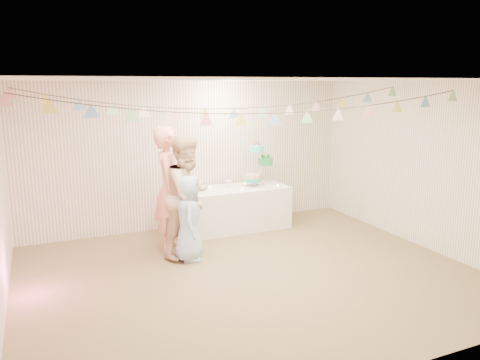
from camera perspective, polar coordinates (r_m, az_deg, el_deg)
name	(u,v)px	position (r m, az deg, el deg)	size (l,w,h in m)	color
floor	(250,275)	(6.50, 1.26, -11.45)	(6.00, 6.00, 0.00)	brown
ceiling	(251,80)	(5.98, 1.38, 12.11)	(6.00, 6.00, 0.00)	white
back_wall	(191,155)	(8.40, -5.95, 3.05)	(6.00, 6.00, 0.00)	white
front_wall	(379,238)	(4.07, 16.57, -6.83)	(6.00, 6.00, 0.00)	white
right_wall	(425,165)	(7.85, 21.57, 1.67)	(5.00, 5.00, 0.00)	white
table	(232,209)	(8.32, -0.98, -3.50)	(2.00, 0.80, 0.75)	white
cake_stand	(259,164)	(8.43, 2.32, 1.90)	(0.67, 0.39, 0.75)	silver
cake_bottom	(253,181)	(8.36, 1.56, -0.17)	(0.31, 0.31, 0.15)	teal
cake_middle	(266,164)	(8.59, 3.13, 1.97)	(0.27, 0.27, 0.22)	#1E8C3F
cake_top_tier	(257,151)	(8.33, 2.05, 3.56)	(0.25, 0.25, 0.19)	#46CFDC
platter	(199,191)	(7.96, -5.08, -1.39)	(0.32, 0.32, 0.02)	white
posy	(229,184)	(8.24, -1.40, -0.44)	(0.13, 0.13, 0.14)	white
person_adult_a	(170,189)	(7.23, -8.54, -1.11)	(0.71, 0.46, 1.94)	#FFA185
person_adult_b	(188,196)	(6.99, -6.30, -1.97)	(0.89, 0.69, 1.83)	#E0B48A
person_child	(189,218)	(6.86, -6.28, -4.67)	(0.62, 0.40, 1.27)	#9FC0E1
bunting_back	(219,98)	(6.99, -2.53, 10.00)	(5.60, 1.10, 0.40)	pink
bunting_front	(258,103)	(5.80, 2.22, 9.35)	(5.60, 0.90, 0.36)	#72A5E5
tealight_0	(191,193)	(7.82, -5.97, -1.61)	(0.04, 0.04, 0.03)	#FFD88C
tealight_1	(210,187)	(8.27, -3.71, -0.84)	(0.04, 0.04, 0.03)	#FFD88C
tealight_2	(242,189)	(8.07, 0.27, -1.13)	(0.04, 0.04, 0.03)	#FFD88C
tealight_3	(245,183)	(8.56, 0.60, -0.38)	(0.04, 0.04, 0.03)	#FFD88C
tealight_4	(278,185)	(8.42, 4.64, -0.63)	(0.04, 0.04, 0.03)	#FFD88C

